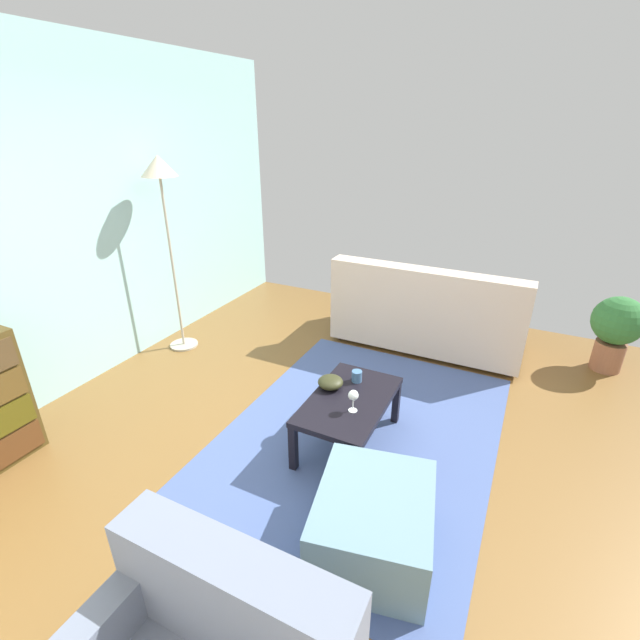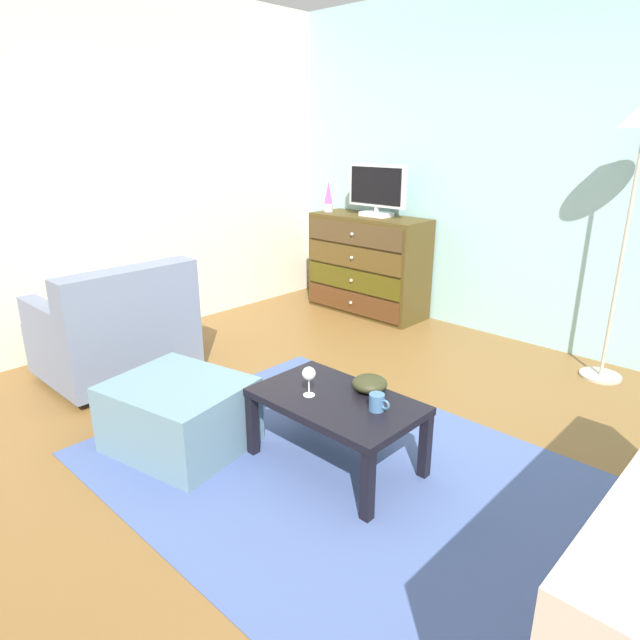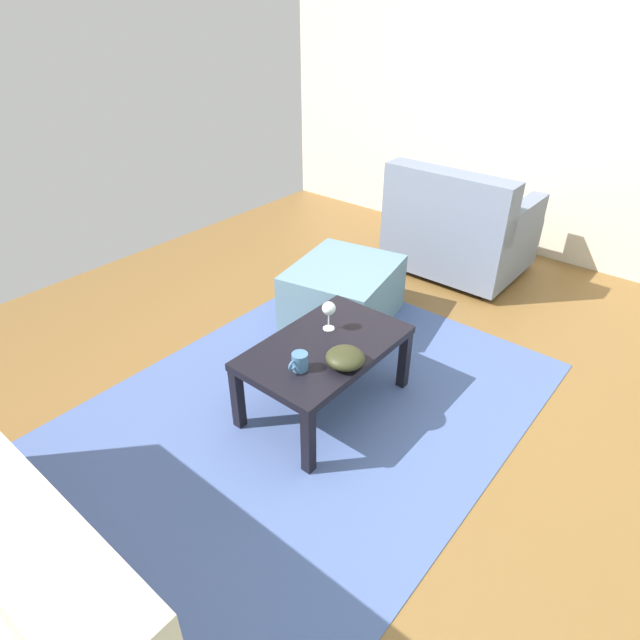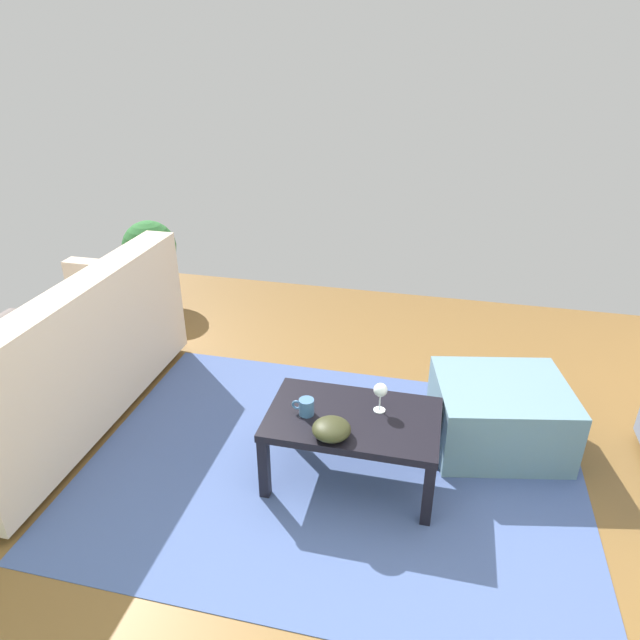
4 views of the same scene
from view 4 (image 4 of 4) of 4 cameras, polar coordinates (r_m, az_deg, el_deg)
The scene contains 9 objects.
ground_plane at distance 2.95m, azimuth 4.41°, elevation -18.16°, with size 5.56×5.14×0.05m, color brown.
area_rug at distance 3.10m, azimuth 1.27°, elevation -14.69°, with size 2.60×1.90×0.01m, color #415386.
coffee_table at distance 2.84m, azimuth 3.38°, elevation -10.56°, with size 0.85×0.52×0.39m.
wine_glass at distance 2.79m, azimuth 6.18°, elevation -7.20°, with size 0.07×0.07×0.16m.
mug at distance 2.79m, azimuth -1.45°, elevation -8.82°, with size 0.11×0.08×0.08m.
bowl_decorative at distance 2.66m, azimuth 1.18°, elevation -11.04°, with size 0.18×0.18×0.08m, color #2C2E18.
couch_large at distance 3.61m, azimuth -25.44°, elevation -4.31°, with size 0.85×1.85×0.90m.
ottoman at distance 3.30m, azimuth 17.78°, elevation -9.15°, with size 0.70×0.60×0.39m, color slate.
potted_plant at distance 4.94m, azimuth -16.88°, elevation 6.41°, with size 0.44×0.44×0.72m.
Camera 4 is at (-0.26, 2.08, 2.06)m, focal length 31.43 mm.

